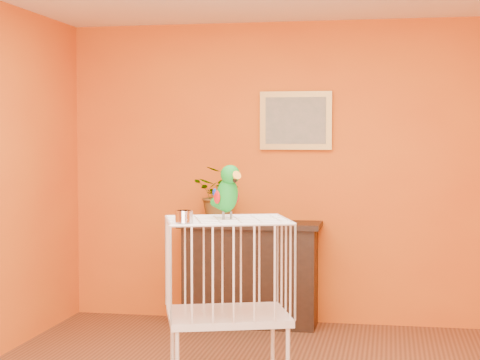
# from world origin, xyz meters

# --- Properties ---
(room_shell) EXTENTS (4.50, 4.50, 4.50)m
(room_shell) POSITION_xyz_m (0.00, 0.00, 1.58)
(room_shell) COLOR orange
(room_shell) RESTS_ON ground
(console_cabinet) EXTENTS (1.20, 0.43, 0.89)m
(console_cabinet) POSITION_xyz_m (-0.37, 2.04, 0.45)
(console_cabinet) COLOR black
(console_cabinet) RESTS_ON ground
(potted_plant) EXTENTS (0.54, 0.57, 0.37)m
(potted_plant) POSITION_xyz_m (-0.62, 1.99, 1.07)
(potted_plant) COLOR #26722D
(potted_plant) RESTS_ON console_cabinet
(framed_picture) EXTENTS (0.62, 0.04, 0.50)m
(framed_picture) POSITION_xyz_m (0.00, 2.22, 1.75)
(framed_picture) COLOR #B3883F
(framed_picture) RESTS_ON room_shell
(birdcage) EXTENTS (0.86, 0.75, 1.11)m
(birdcage) POSITION_xyz_m (-0.16, 0.08, 0.58)
(birdcage) COLOR silver
(birdcage) RESTS_ON ground
(feed_cup) EXTENTS (0.10, 0.10, 0.07)m
(feed_cup) POSITION_xyz_m (-0.36, -0.21, 1.15)
(feed_cup) COLOR silver
(feed_cup) RESTS_ON birdcage
(parrot) EXTENTS (0.24, 0.26, 0.33)m
(parrot) POSITION_xyz_m (-0.17, 0.10, 1.28)
(parrot) COLOR #59544C
(parrot) RESTS_ON birdcage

